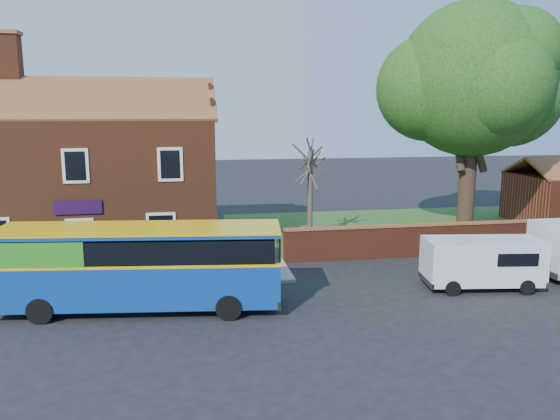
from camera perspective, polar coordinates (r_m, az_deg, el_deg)
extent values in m
plane|color=black|center=(18.54, -2.02, -11.68)|extent=(120.00, 120.00, 0.00)
cube|color=gray|center=(24.28, -20.65, -6.81)|extent=(18.00, 3.50, 0.12)
cube|color=slate|center=(22.65, -21.49, -8.08)|extent=(18.00, 0.15, 0.14)
cube|color=#426B28|center=(34.39, 16.91, -1.69)|extent=(26.00, 12.00, 0.04)
cube|color=brown|center=(29.17, -18.96, 2.53)|extent=(12.00, 8.00, 6.50)
cube|color=brown|center=(26.96, -20.18, 10.92)|extent=(12.30, 4.08, 2.16)
cube|color=brown|center=(30.90, -18.84, 10.87)|extent=(12.30, 4.08, 2.16)
cube|color=brown|center=(29.77, -26.35, 14.06)|extent=(0.90, 0.90, 2.20)
cube|color=black|center=(25.07, -20.59, 4.33)|extent=(1.10, 0.06, 1.50)
cube|color=#4C0F19|center=(25.63, -20.10, -3.47)|extent=(0.95, 0.04, 2.10)
cube|color=silver|center=(25.63, -20.10, -3.35)|extent=(1.20, 0.06, 2.30)
cube|color=#230A30|center=(25.28, -20.34, 0.27)|extent=(2.00, 0.06, 0.60)
cube|color=maroon|center=(29.13, 22.22, -2.69)|extent=(22.00, 0.30, 1.50)
cube|color=brown|center=(28.97, 22.33, -1.15)|extent=(22.00, 0.38, 0.10)
cube|color=#0D3A92|center=(19.93, -14.30, -7.02)|extent=(9.93, 3.55, 1.54)
cube|color=#E4AB0C|center=(19.72, -14.40, -4.87)|extent=(9.96, 3.57, 0.10)
cube|color=black|center=(19.60, -14.46, -3.57)|extent=(9.55, 3.53, 0.77)
cube|color=#2C911F|center=(20.49, -23.30, -3.49)|extent=(3.57, 2.84, 0.82)
cube|color=#0D3A92|center=(19.49, -14.53, -2.09)|extent=(9.93, 3.55, 0.14)
cube|color=#E4AB0C|center=(19.47, -14.54, -1.86)|extent=(9.98, 3.60, 0.06)
cylinder|color=black|center=(19.97, -23.76, -9.61)|extent=(0.90, 0.38, 0.87)
cylinder|color=black|center=(21.99, -21.68, -7.64)|extent=(0.90, 0.38, 0.87)
cylinder|color=black|center=(18.70, -5.37, -10.09)|extent=(0.90, 0.38, 0.87)
cylinder|color=black|center=(20.84, -5.11, -7.90)|extent=(0.90, 0.38, 0.87)
cube|color=silver|center=(23.00, 20.38, -4.98)|extent=(4.69, 2.37, 1.71)
cube|color=black|center=(23.77, 24.95, -4.14)|extent=(0.28, 1.53, 0.67)
cube|color=black|center=(24.12, 25.15, -6.51)|extent=(0.33, 1.80, 0.22)
cylinder|color=black|center=(21.97, 17.57, -7.78)|extent=(0.62, 0.30, 0.59)
cylinder|color=black|center=(23.48, 16.21, -6.52)|extent=(0.62, 0.30, 0.59)
cylinder|color=black|center=(23.08, 24.37, -7.35)|extent=(0.62, 0.30, 0.59)
cylinder|color=black|center=(24.53, 22.64, -6.20)|extent=(0.62, 0.30, 0.59)
cylinder|color=black|center=(26.56, 25.89, -5.08)|extent=(0.72, 0.24, 0.71)
cylinder|color=black|center=(31.88, 18.92, 2.04)|extent=(0.91, 0.91, 5.26)
sphere|color=#467323|center=(31.62, 19.57, 12.75)|extent=(8.23, 8.23, 8.23)
sphere|color=#467323|center=(33.20, 22.80, 11.22)|extent=(5.95, 5.95, 5.95)
sphere|color=#467323|center=(31.23, 15.33, 12.17)|extent=(5.72, 5.72, 5.72)
cylinder|color=#4C4238|center=(28.94, 3.17, 1.36)|extent=(0.28, 0.28, 4.83)
cylinder|color=#4C4238|center=(28.72, 3.20, 4.76)|extent=(0.28, 2.36, 1.90)
cylinder|color=#4C4238|center=(28.74, 3.20, 4.42)|extent=(1.23, 1.74, 1.74)
cylinder|color=#4C4238|center=(28.71, 3.20, 5.10)|extent=(1.98, 0.91, 1.93)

